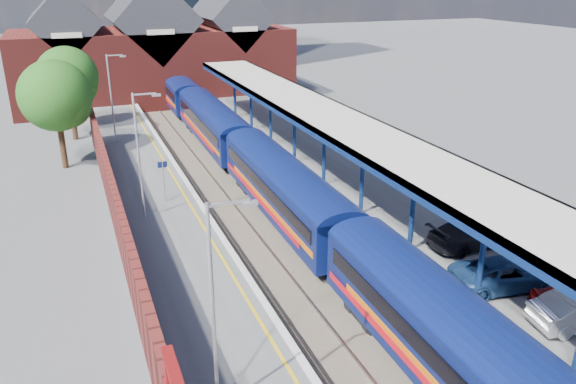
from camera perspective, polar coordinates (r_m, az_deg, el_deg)
name	(u,v)px	position (r m, az deg, el deg)	size (l,w,h in m)	color
ground	(221,175)	(41.30, -6.85, 1.71)	(240.00, 240.00, 0.00)	#5B5B5E
ballast_bed	(266,229)	(32.40, -2.23, -3.75)	(6.00, 76.00, 0.06)	#473D33
rails	(266,227)	(32.36, -2.24, -3.61)	(4.51, 76.00, 0.14)	slate
left_platform	(170,237)	(31.02, -11.90, -4.46)	(5.00, 76.00, 1.00)	#565659
right_platform	(359,206)	(34.47, 7.21, -1.47)	(6.00, 76.00, 1.00)	#565659
coping_left	(212,221)	(31.20, -7.73, -2.96)	(0.30, 76.00, 0.05)	silver
coping_right	(316,205)	(33.07, 2.90, -1.34)	(0.30, 76.00, 0.05)	silver
yellow_line	(201,223)	(31.09, -8.80, -3.15)	(0.14, 76.00, 0.01)	yellow
train	(243,149)	(40.19, -4.58, 4.42)	(3.07, 65.94, 3.45)	#0B1750
canopy	(340,124)	(34.36, 5.26, 6.91)	(4.50, 52.00, 4.48)	navy
lamp_post_b	(217,298)	(16.61, -7.23, -10.67)	(1.48, 0.18, 7.00)	#A5A8AA
lamp_post_c	(141,149)	(31.18, -14.74, 4.29)	(1.48, 0.18, 7.00)	#A5A8AA
lamp_post_d	(113,93)	(46.70, -17.40, 9.54)	(1.48, 0.18, 7.00)	#A5A8AA
platform_sign	(163,174)	(33.93, -12.56, 1.77)	(0.55, 0.08, 2.50)	#A5A8AA
brick_wall	(132,268)	(24.15, -15.58, -7.44)	(0.35, 50.00, 3.86)	maroon
station_building	(154,52)	(66.96, -13.48, 13.62)	(30.00, 12.12, 13.78)	maroon
tree_near	(58,98)	(44.47, -22.36, 8.85)	(5.20, 5.20, 8.10)	#382314
tree_far	(69,79)	(52.34, -21.33, 10.65)	(5.20, 5.20, 8.10)	#382314
parked_car_dark	(473,233)	(29.43, 18.30, -4.02)	(1.94, 4.78, 1.39)	black
parked_car_blue	(505,273)	(26.25, 21.18, -7.70)	(2.17, 4.70, 1.31)	navy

